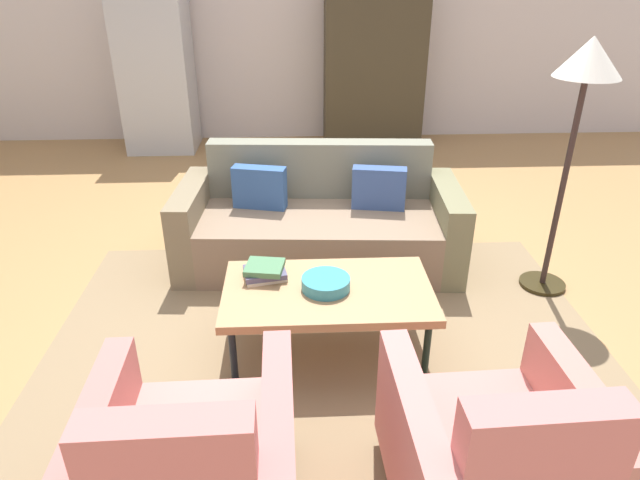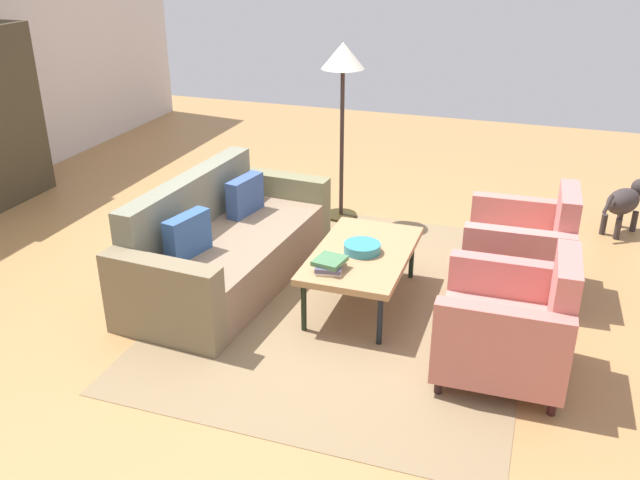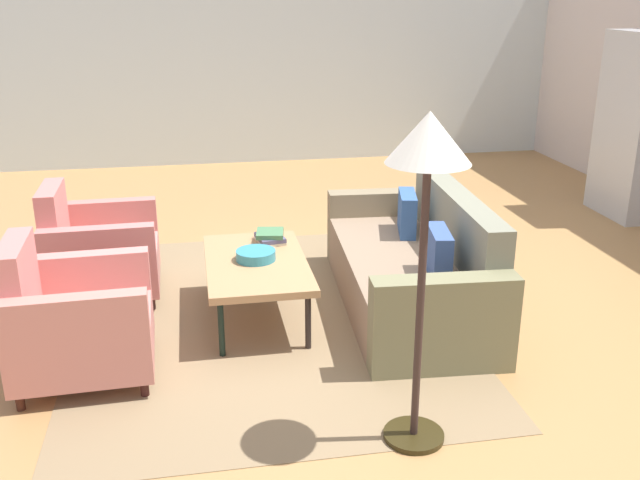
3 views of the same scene
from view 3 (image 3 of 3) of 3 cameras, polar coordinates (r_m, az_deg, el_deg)
The scene contains 10 objects.
ground_plane at distance 5.28m, azimuth 3.67°, elevation -5.55°, with size 11.84×11.84×0.00m, color #AB7D4A.
wall_left at distance 9.68m, azimuth -3.37°, elevation 14.55°, with size 0.12×7.58×2.80m, color silver.
area_rug at distance 5.17m, azimuth -4.45°, elevation -6.09°, with size 3.40×2.60×0.01m, color #8A7251.
couch at distance 5.27m, azimuth 7.85°, elevation -2.33°, with size 2.15×1.03×0.86m.
coffee_table at distance 5.01m, azimuth -5.13°, elevation -2.04°, with size 1.20×0.70×0.44m.
armchair_left at distance 5.63m, azimuth -17.62°, elevation -1.07°, with size 0.82×0.82×0.88m.
armchair_right at distance 4.53m, azimuth -19.29°, elevation -6.34°, with size 0.83×0.83×0.88m.
fruit_bowl at distance 4.99m, azimuth -5.17°, elevation -1.22°, with size 0.28×0.28×0.07m, color teal.
book_stack at distance 5.33m, azimuth -4.03°, elevation 0.27°, with size 0.27×0.23×0.09m.
floor_lamp at distance 3.32m, azimuth 8.60°, elevation 5.50°, with size 0.40×0.40×1.72m.
Camera 3 is at (4.63, -1.19, 2.24)m, focal length 39.91 mm.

